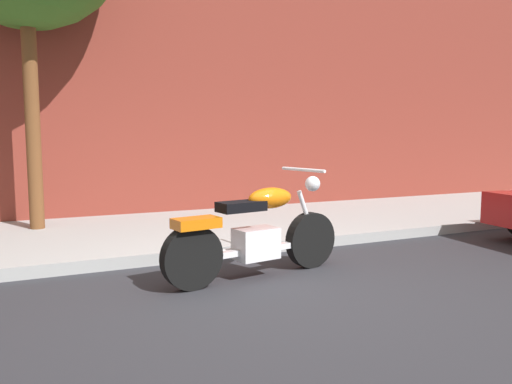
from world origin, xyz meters
TOP-DOWN VIEW (x-y plane):
  - ground_plane at (0.00, 0.00)m, footprint 60.00×60.00m
  - sidewalk at (0.00, 2.99)m, footprint 25.35×3.16m
  - motorcycle at (0.05, 0.51)m, footprint 2.09×0.72m

SIDE VIEW (x-z plane):
  - ground_plane at x=0.00m, z-range 0.00..0.00m
  - sidewalk at x=0.00m, z-range 0.00..0.14m
  - motorcycle at x=0.05m, z-range -0.11..1.01m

